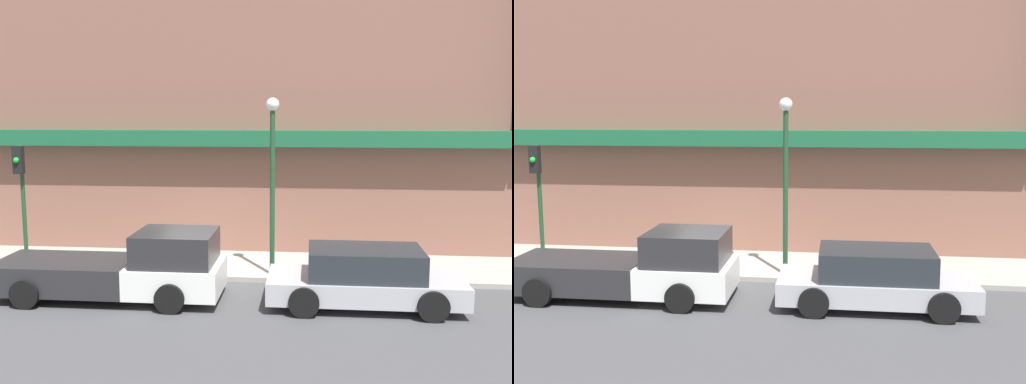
# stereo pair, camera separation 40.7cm
# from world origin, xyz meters

# --- Properties ---
(ground_plane) EXTENTS (80.00, 80.00, 0.00)m
(ground_plane) POSITION_xyz_m (0.00, 0.00, 0.00)
(ground_plane) COLOR #424244
(sidewalk) EXTENTS (36.00, 2.97, 0.14)m
(sidewalk) POSITION_xyz_m (0.00, 1.49, 0.07)
(sidewalk) COLOR #9E998E
(sidewalk) RESTS_ON ground
(building) EXTENTS (19.80, 3.80, 9.56)m
(building) POSITION_xyz_m (0.02, 4.45, 4.33)
(building) COLOR brown
(building) RESTS_ON ground
(pickup_truck) EXTENTS (5.64, 2.13, 1.74)m
(pickup_truck) POSITION_xyz_m (-1.73, -1.64, 0.76)
(pickup_truck) COLOR white
(pickup_truck) RESTS_ON ground
(parked_car) EXTENTS (4.62, 2.06, 1.42)m
(parked_car) POSITION_xyz_m (4.14, -1.64, 0.70)
(parked_car) COLOR #ADADB2
(parked_car) RESTS_ON ground
(fire_hydrant) EXTENTS (0.16, 0.16, 0.62)m
(fire_hydrant) POSITION_xyz_m (0.23, 0.47, 0.45)
(fire_hydrant) COLOR red
(fire_hydrant) RESTS_ON sidewalk
(street_lamp) EXTENTS (0.36, 0.36, 4.87)m
(street_lamp) POSITION_xyz_m (1.78, 0.37, 3.24)
(street_lamp) COLOR #1E4728
(street_lamp) RESTS_ON sidewalk
(traffic_light) EXTENTS (0.28, 0.42, 3.53)m
(traffic_light) POSITION_xyz_m (-5.52, 0.58, 2.57)
(traffic_light) COLOR #1E4728
(traffic_light) RESTS_ON sidewalk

